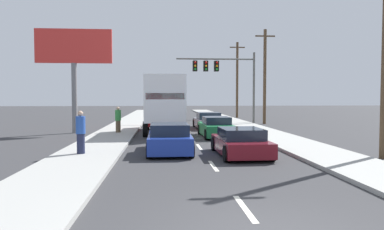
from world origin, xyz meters
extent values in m
plane|color=#333335|center=(0.00, 25.00, 0.00)|extent=(140.00, 140.00, 0.00)
cube|color=#9E9E99|center=(4.92, 20.00, 0.07)|extent=(2.73, 80.00, 0.14)
cube|color=#9E9E99|center=(-4.92, 20.00, 0.07)|extent=(2.73, 80.00, 0.14)
cube|color=silver|center=(0.00, 1.62, 0.00)|extent=(0.14, 2.00, 0.01)
cube|color=silver|center=(0.00, 6.62, 0.00)|extent=(0.14, 2.00, 0.01)
cube|color=silver|center=(0.00, 11.62, 0.00)|extent=(0.14, 2.00, 0.01)
cube|color=silver|center=(0.00, 16.62, 0.00)|extent=(0.14, 2.00, 0.01)
cube|color=silver|center=(0.00, 21.62, 0.00)|extent=(0.14, 2.00, 0.01)
cube|color=silver|center=(0.00, 26.62, 0.00)|extent=(0.14, 2.00, 0.01)
cube|color=silver|center=(0.00, 31.62, 0.00)|extent=(0.14, 2.00, 0.01)
cube|color=silver|center=(0.00, 36.62, 0.00)|extent=(0.14, 2.00, 0.01)
cube|color=silver|center=(0.00, 41.62, 0.00)|extent=(0.14, 2.00, 0.01)
cube|color=silver|center=(0.00, 46.62, 0.00)|extent=(0.14, 2.00, 0.01)
cube|color=white|center=(-1.69, 17.47, 2.37)|extent=(2.54, 5.62, 2.83)
cube|color=red|center=(-1.64, 14.70, 2.51)|extent=(2.21, 0.08, 0.36)
cube|color=red|center=(-1.75, 21.33, 1.32)|extent=(2.39, 2.16, 2.03)
cylinder|color=black|center=(-2.93, 21.31, 0.48)|extent=(0.32, 0.96, 0.96)
cylinder|color=black|center=(-0.58, 21.35, 0.48)|extent=(0.32, 0.96, 0.96)
cylinder|color=black|center=(-2.85, 16.34, 0.48)|extent=(0.32, 0.96, 0.96)
cylinder|color=black|center=(-0.49, 16.38, 0.48)|extent=(0.32, 0.96, 0.96)
cube|color=#1E389E|center=(-1.50, 10.01, 0.48)|extent=(1.85, 4.31, 0.69)
cube|color=#192333|center=(-1.50, 9.68, 1.06)|extent=(1.62, 2.18, 0.48)
cylinder|color=black|center=(-2.36, 11.61, 0.32)|extent=(0.22, 0.64, 0.64)
cylinder|color=black|center=(-0.64, 11.62, 0.32)|extent=(0.22, 0.64, 0.64)
cylinder|color=black|center=(-2.35, 8.41, 0.32)|extent=(0.22, 0.64, 0.64)
cylinder|color=black|center=(-0.63, 8.42, 0.32)|extent=(0.22, 0.64, 0.64)
cube|color=slate|center=(1.75, 22.17, 0.45)|extent=(1.96, 4.65, 0.62)
cube|color=#192333|center=(1.75, 21.81, 1.02)|extent=(1.68, 2.08, 0.51)
cylinder|color=black|center=(0.84, 23.91, 0.32)|extent=(0.23, 0.64, 0.64)
cylinder|color=black|center=(2.59, 23.94, 0.32)|extent=(0.23, 0.64, 0.64)
cylinder|color=black|center=(0.91, 20.40, 0.32)|extent=(0.23, 0.64, 0.64)
cylinder|color=black|center=(2.66, 20.43, 0.32)|extent=(0.23, 0.64, 0.64)
cube|color=#196B38|center=(1.48, 16.04, 0.47)|extent=(1.82, 4.34, 0.67)
cube|color=#192333|center=(1.49, 15.84, 1.03)|extent=(1.56, 2.01, 0.45)
cylinder|color=black|center=(0.65, 17.62, 0.32)|extent=(0.23, 0.64, 0.64)
cylinder|color=black|center=(2.25, 17.66, 0.32)|extent=(0.23, 0.64, 0.64)
cylinder|color=black|center=(0.72, 14.43, 0.32)|extent=(0.23, 0.64, 0.64)
cylinder|color=black|center=(2.32, 14.46, 0.32)|extent=(0.23, 0.64, 0.64)
cube|color=maroon|center=(1.46, 8.84, 0.43)|extent=(1.93, 4.12, 0.58)
cube|color=#192333|center=(1.46, 8.74, 0.94)|extent=(1.68, 2.14, 0.44)
cylinder|color=black|center=(0.56, 10.32, 0.32)|extent=(0.23, 0.64, 0.64)
cylinder|color=black|center=(2.31, 10.35, 0.32)|extent=(0.23, 0.64, 0.64)
cylinder|color=black|center=(0.61, 7.33, 0.32)|extent=(0.23, 0.64, 0.64)
cylinder|color=black|center=(2.36, 7.36, 0.32)|extent=(0.23, 0.64, 0.64)
cylinder|color=#595B56|center=(6.65, 27.07, 3.28)|extent=(0.20, 0.20, 6.55)
cylinder|color=#595B56|center=(3.06, 27.07, 5.92)|extent=(7.17, 0.14, 0.14)
cube|color=black|center=(3.15, 27.07, 5.27)|extent=(0.40, 0.56, 0.95)
sphere|color=red|center=(3.15, 26.76, 5.57)|extent=(0.20, 0.20, 0.20)
sphere|color=orange|center=(3.15, 26.76, 5.27)|extent=(0.20, 0.20, 0.20)
sphere|color=green|center=(3.15, 26.76, 4.97)|extent=(0.20, 0.20, 0.20)
cube|color=black|center=(2.17, 27.07, 5.27)|extent=(0.40, 0.56, 0.95)
sphere|color=red|center=(2.17, 26.76, 5.57)|extent=(0.20, 0.20, 0.20)
sphere|color=orange|center=(2.17, 26.76, 5.27)|extent=(0.20, 0.20, 0.20)
sphere|color=green|center=(2.17, 26.76, 4.97)|extent=(0.20, 0.20, 0.20)
cube|color=black|center=(1.18, 27.07, 5.27)|extent=(0.40, 0.56, 0.95)
sphere|color=red|center=(1.18, 26.76, 5.57)|extent=(0.20, 0.20, 0.20)
sphere|color=orange|center=(1.18, 26.76, 5.27)|extent=(0.20, 0.20, 0.20)
sphere|color=green|center=(1.18, 26.76, 4.97)|extent=(0.20, 0.20, 0.20)
cylinder|color=brown|center=(7.49, 26.45, 4.28)|extent=(0.28, 0.28, 8.56)
cube|color=brown|center=(7.49, 26.45, 7.96)|extent=(1.80, 0.12, 0.12)
cylinder|color=brown|center=(7.03, 36.48, 4.44)|extent=(0.28, 0.28, 8.88)
cube|color=brown|center=(7.03, 36.48, 8.28)|extent=(1.80, 0.12, 0.12)
cylinder|color=slate|center=(-7.76, 19.23, 2.38)|extent=(0.36, 0.36, 4.75)
cube|color=red|center=(-7.76, 19.23, 5.90)|extent=(5.10, 0.20, 2.30)
cylinder|color=#1E233F|center=(-5.15, 9.01, 0.55)|extent=(0.32, 0.32, 0.82)
cylinder|color=#264CA5|center=(-5.15, 9.01, 1.32)|extent=(0.38, 0.38, 0.72)
sphere|color=tan|center=(-5.15, 9.01, 1.79)|extent=(0.22, 0.22, 0.22)
cylinder|color=brown|center=(-4.69, 17.97, 0.53)|extent=(0.32, 0.32, 0.78)
cylinder|color=#338C3F|center=(-4.69, 17.97, 1.27)|extent=(0.38, 0.38, 0.69)
sphere|color=tan|center=(-4.69, 17.97, 1.71)|extent=(0.21, 0.21, 0.21)
camera|label=1|loc=(-1.82, -6.27, 2.47)|focal=34.30mm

